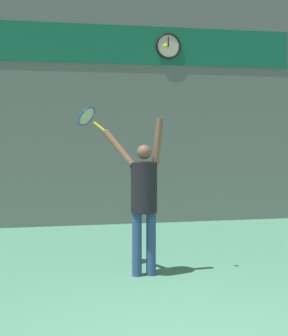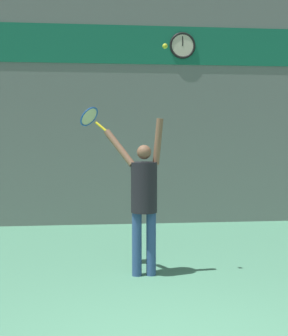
{
  "view_description": "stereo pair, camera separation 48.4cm",
  "coord_description": "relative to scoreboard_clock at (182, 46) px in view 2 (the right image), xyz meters",
  "views": [
    {
      "loc": [
        -1.17,
        -3.41,
        1.89
      ],
      "look_at": [
        -0.04,
        2.68,
        1.45
      ],
      "focal_mm": 50.0,
      "sensor_mm": 36.0,
      "label": 1
    },
    {
      "loc": [
        -0.69,
        -3.48,
        1.89
      ],
      "look_at": [
        -0.04,
        2.68,
        1.45
      ],
      "focal_mm": 50.0,
      "sensor_mm": 36.0,
      "label": 2
    }
  ],
  "objects": [
    {
      "name": "tennis_ball",
      "position": [
        -0.94,
        -3.76,
        -0.73
      ],
      "size": [
        0.07,
        0.07,
        0.07
      ],
      "color": "#CCDB2D"
    },
    {
      "name": "tennis_racket",
      "position": [
        -1.91,
        -3.2,
        -1.63
      ],
      "size": [
        0.43,
        0.39,
        0.36
      ],
      "color": "yellow"
    },
    {
      "name": "sponsor_banner",
      "position": [
        -1.16,
        0.02,
        -0.0
      ],
      "size": [
        7.73,
        0.02,
        0.79
      ],
      "color": "#146B4C"
    },
    {
      "name": "back_wall",
      "position": [
        -1.16,
        0.08,
        -1.27
      ],
      "size": [
        18.0,
        0.1,
        5.0
      ],
      "color": "slate",
      "rests_on": "ground_plane"
    },
    {
      "name": "scoreboard_clock",
      "position": [
        0.0,
        0.0,
        0.0
      ],
      "size": [
        0.55,
        0.05,
        0.55
      ],
      "color": "beige"
    },
    {
      "name": "tennis_player",
      "position": [
        -1.2,
        -3.64,
        -2.67
      ],
      "size": [
        0.81,
        0.5,
        2.11
      ],
      "color": "#2D4C7F",
      "rests_on": "ground_plane"
    }
  ]
}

